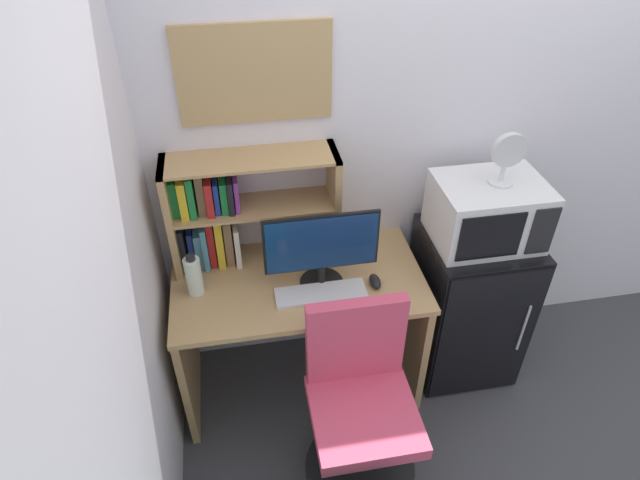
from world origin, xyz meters
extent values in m
cube|color=silver|center=(0.40, 0.02, 1.30)|extent=(6.40, 0.04, 2.60)
cube|color=tan|center=(-0.95, -0.32, 0.76)|extent=(1.20, 0.64, 0.03)
cube|color=tan|center=(-1.53, -0.32, 0.37)|extent=(0.04, 0.58, 0.74)
cube|color=tan|center=(-0.37, -0.32, 0.37)|extent=(0.04, 0.58, 0.74)
cube|color=tan|center=(-1.50, -0.12, 1.05)|extent=(0.03, 0.23, 0.56)
cube|color=tan|center=(-0.74, -0.12, 1.05)|extent=(0.03, 0.23, 0.56)
cube|color=tan|center=(-1.12, -0.12, 1.33)|extent=(0.80, 0.23, 0.01)
cube|color=tan|center=(-1.12, -0.12, 1.08)|extent=(0.73, 0.23, 0.01)
cube|color=black|center=(-1.48, -0.10, 0.90)|extent=(0.03, 0.18, 0.25)
cube|color=navy|center=(-1.44, -0.08, 0.87)|extent=(0.03, 0.13, 0.20)
cube|color=teal|center=(-1.41, -0.09, 0.87)|extent=(0.03, 0.15, 0.20)
cube|color=teal|center=(-1.37, -0.10, 0.89)|extent=(0.02, 0.18, 0.24)
cube|color=#B21E1E|center=(-1.34, -0.09, 0.91)|extent=(0.03, 0.15, 0.26)
cube|color=gold|center=(-1.30, -0.10, 0.91)|extent=(0.03, 0.18, 0.27)
cube|color=brown|center=(-1.26, -0.09, 0.90)|extent=(0.04, 0.16, 0.25)
cube|color=silver|center=(-1.22, -0.10, 0.88)|extent=(0.03, 0.19, 0.22)
cube|color=#197233|center=(-1.47, -0.09, 1.18)|extent=(0.03, 0.15, 0.18)
cube|color=gold|center=(-1.43, -0.10, 1.18)|extent=(0.04, 0.19, 0.19)
cube|color=#197233|center=(-1.40, -0.10, 1.19)|extent=(0.03, 0.18, 0.21)
cube|color=brown|center=(-1.36, -0.09, 1.19)|extent=(0.04, 0.15, 0.21)
cube|color=#B21E1E|center=(-1.32, -0.10, 1.17)|extent=(0.03, 0.18, 0.17)
cube|color=navy|center=(-1.29, -0.10, 1.16)|extent=(0.02, 0.17, 0.16)
cube|color=#197233|center=(-1.25, -0.10, 1.17)|extent=(0.03, 0.17, 0.16)
cube|color=black|center=(-1.22, -0.10, 1.17)|extent=(0.02, 0.18, 0.17)
cube|color=purple|center=(-1.20, -0.10, 1.17)|extent=(0.02, 0.17, 0.17)
cylinder|color=black|center=(-0.85, -0.37, 0.78)|extent=(0.21, 0.21, 0.02)
cylinder|color=black|center=(-0.85, -0.37, 0.84)|extent=(0.04, 0.04, 0.09)
cube|color=black|center=(-0.85, -0.37, 1.02)|extent=(0.53, 0.01, 0.29)
cube|color=navy|center=(-0.85, -0.37, 1.02)|extent=(0.50, 0.02, 0.27)
cube|color=silver|center=(-0.86, -0.45, 0.78)|extent=(0.42, 0.13, 0.02)
ellipsoid|color=black|center=(-0.60, -0.42, 0.79)|extent=(0.05, 0.10, 0.04)
cylinder|color=silver|center=(-1.43, -0.32, 0.87)|extent=(0.08, 0.08, 0.19)
cylinder|color=black|center=(-1.43, -0.32, 0.98)|extent=(0.04, 0.04, 0.02)
cube|color=black|center=(-0.03, -0.30, 0.44)|extent=(0.53, 0.51, 0.89)
cube|color=black|center=(-0.03, -0.56, 0.44)|extent=(0.51, 0.01, 0.85)
cylinder|color=#B2B2B7|center=(0.15, -0.57, 0.49)|extent=(0.01, 0.01, 0.31)
cube|color=silver|center=(-0.03, -0.30, 1.04)|extent=(0.50, 0.38, 0.31)
cube|color=black|center=(-0.10, -0.49, 1.04)|extent=(0.30, 0.01, 0.24)
cube|color=black|center=(0.15, -0.49, 1.04)|extent=(0.12, 0.01, 0.25)
cylinder|color=silver|center=(0.00, -0.30, 1.20)|extent=(0.11, 0.11, 0.01)
cylinder|color=silver|center=(0.00, -0.30, 1.25)|extent=(0.02, 0.02, 0.08)
cylinder|color=silver|center=(0.00, -0.31, 1.37)|extent=(0.16, 0.03, 0.16)
cylinder|color=black|center=(-0.75, -0.89, 0.02)|extent=(0.53, 0.53, 0.04)
cylinder|color=black|center=(-0.75, -0.89, 0.22)|extent=(0.04, 0.04, 0.41)
cube|color=#D84766|center=(-0.75, -0.89, 0.45)|extent=(0.46, 0.46, 0.07)
cube|color=#D84766|center=(-0.75, -0.68, 0.71)|extent=(0.44, 0.06, 0.45)
cube|color=tan|center=(-1.07, -0.01, 1.67)|extent=(0.66, 0.02, 0.42)
camera|label=1|loc=(-1.19, -2.23, 2.50)|focal=30.26mm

